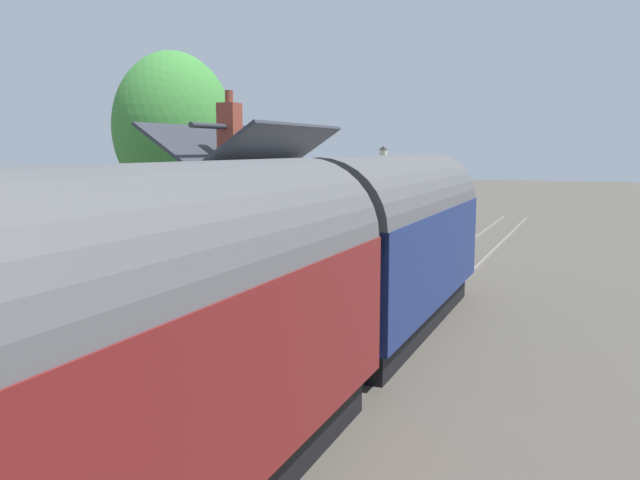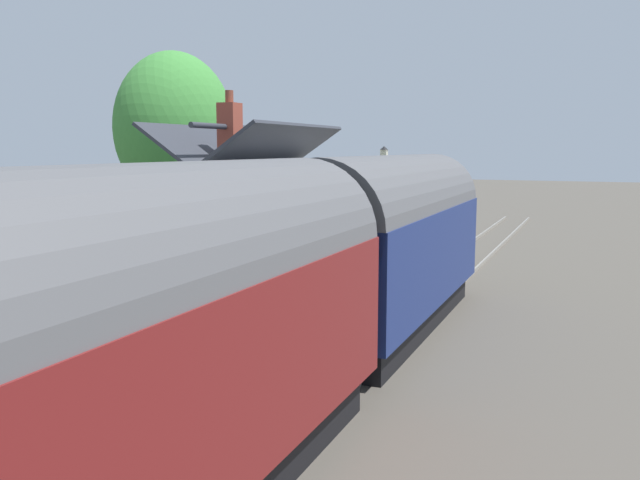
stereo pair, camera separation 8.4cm
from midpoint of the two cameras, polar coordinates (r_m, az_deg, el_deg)
ground_plane at (r=18.81m, az=5.22°, el=-5.82°), size 160.00×160.00×0.00m
platform at (r=20.12m, az=-4.83°, el=-3.54°), size 32.00×5.38×0.93m
platform_edge_coping at (r=18.99m, az=1.86°, el=-2.74°), size 32.00×0.36×0.02m
rail_near at (r=18.38m, az=10.06°, el=-6.02°), size 52.00×0.08×0.14m
rail_far at (r=18.74m, az=5.75°, el=-5.66°), size 52.00×0.08×0.14m
train at (r=12.48m, az=0.70°, el=-2.45°), size 17.54×2.73×4.32m
station_building at (r=20.58m, az=-6.16°, el=2.55°), size 6.08×3.91×5.23m
bench_mid_platform at (r=13.40m, az=-17.63°, el=-5.63°), size 1.40×0.44×0.88m
bench_by_lamp at (r=29.97m, az=6.40°, el=2.06°), size 1.40×0.44×0.88m
bench_near_building at (r=27.53m, az=5.48°, el=1.55°), size 1.41×0.45×0.88m
planter_bench_left at (r=16.87m, az=-15.68°, el=-2.95°), size 0.50×0.50×0.76m
planter_corner_building at (r=14.48m, az=-12.95°, el=-5.32°), size 0.91×0.32×0.55m
planter_bench_right at (r=14.78m, az=-25.30°, el=-4.89°), size 0.50×0.50×0.79m
planter_edge_far at (r=14.97m, az=-8.59°, el=-4.60°), size 0.79×0.32×0.63m
lamp_post_platform at (r=25.34m, az=5.69°, el=5.69°), size 0.32×0.50×3.64m
station_sign_board at (r=11.08m, az=-20.13°, el=-4.77°), size 0.96×0.06×1.57m
tree_mid_background at (r=26.88m, az=-12.49°, el=9.45°), size 5.01×4.57×8.28m
tree_far_right at (r=35.57m, az=-12.49°, el=8.66°), size 3.36×3.07×6.99m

